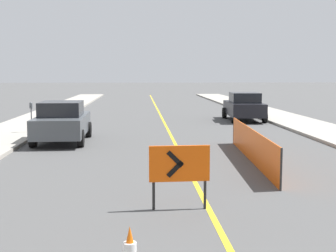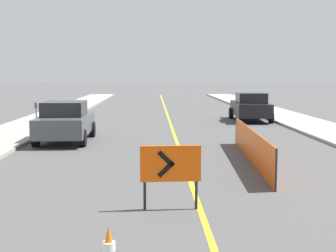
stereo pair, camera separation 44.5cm
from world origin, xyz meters
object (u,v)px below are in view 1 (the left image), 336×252
(parked_car_curb_near, at_px, (62,122))
(arrow_barricade_primary, at_px, (179,166))
(parked_car_curb_mid, at_px, (244,106))
(parking_meter_far_curb, at_px, (31,111))

(parked_car_curb_near, bearing_deg, arrow_barricade_primary, -69.20)
(parked_car_curb_near, distance_m, parked_car_curb_mid, 11.81)
(parked_car_curb_mid, height_order, parking_meter_far_curb, parked_car_curb_mid)
(parked_car_curb_near, distance_m, parking_meter_far_curb, 2.79)
(arrow_barricade_primary, height_order, parked_car_curb_near, parked_car_curb_near)
(parking_meter_far_curb, bearing_deg, arrow_barricade_primary, -64.72)
(parked_car_curb_near, relative_size, parked_car_curb_mid, 0.99)
(parked_car_curb_near, xyz_separation_m, parking_meter_far_curb, (-1.68, 2.21, 0.25))
(arrow_barricade_primary, xyz_separation_m, parked_car_curb_mid, (5.14, 17.07, -0.08))
(parked_car_curb_near, height_order, parking_meter_far_curb, parked_car_curb_near)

